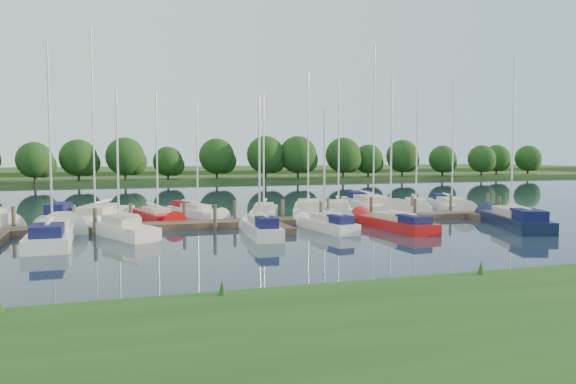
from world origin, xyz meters
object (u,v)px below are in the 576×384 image
object	(u,v)px
dock	(267,223)
motorboat	(58,219)
sailboat_n_5	(264,214)
sailboat_s_2	(261,230)

from	to	relation	value
dock	motorboat	xyz separation A→B (m)	(-13.27, 5.57, 0.16)
dock	sailboat_n_5	distance (m)	4.81
dock	sailboat_n_5	world-z (taller)	sailboat_n_5
dock	sailboat_n_5	xyz separation A→B (m)	(1.10, 4.68, 0.07)
sailboat_n_5	sailboat_s_2	size ratio (longest dim) A/B	1.11
motorboat	sailboat_n_5	bearing A→B (deg)	-172.05
motorboat	sailboat_n_5	world-z (taller)	sailboat_n_5
motorboat	sailboat_n_5	distance (m)	14.41
motorboat	sailboat_n_5	xyz separation A→B (m)	(14.38, -0.89, -0.09)
sailboat_n_5	sailboat_s_2	xyz separation A→B (m)	(-2.65, -8.80, 0.07)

